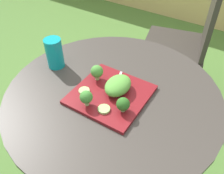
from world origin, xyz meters
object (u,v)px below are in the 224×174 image
object	(u,v)px
patio_chair	(189,37)
fork	(117,86)
salad_plate	(111,95)
drinking_glass	(55,55)

from	to	relation	value
patio_chair	fork	world-z (taller)	patio_chair
patio_chair	salad_plate	size ratio (longest dim) A/B	3.20
salad_plate	fork	xyz separation A→B (m)	(-0.00, 0.05, 0.01)
fork	patio_chair	bearing A→B (deg)	88.66
patio_chair	salad_plate	world-z (taller)	patio_chair
patio_chair	drinking_glass	world-z (taller)	patio_chair
patio_chair	salad_plate	distance (m)	1.04
salad_plate	fork	distance (m)	0.05
drinking_glass	fork	world-z (taller)	drinking_glass
salad_plate	fork	size ratio (longest dim) A/B	1.87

